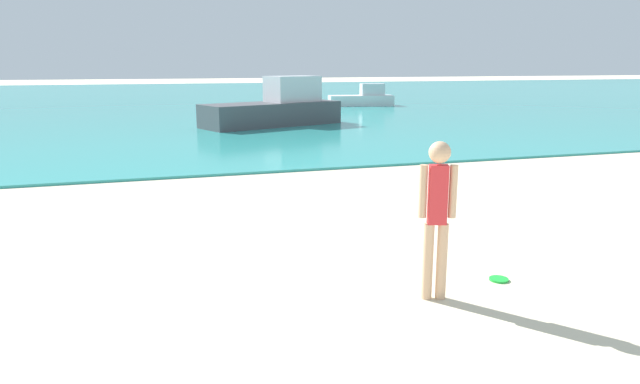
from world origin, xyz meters
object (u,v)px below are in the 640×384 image
boat_near (276,108)px  boat_far (363,98)px  person_standing (437,211)px  frisbee (499,279)px

boat_near → boat_far: 11.63m
person_standing → frisbee: 1.40m
boat_near → boat_far: (7.31, 9.04, -0.23)m
boat_far → person_standing: bearing=79.3°
boat_far → frisbee: bearing=81.1°
frisbee → boat_near: bearing=85.6°
person_standing → frisbee: person_standing is taller
frisbee → boat_near: boat_near is taller
person_standing → boat_far: 28.02m
frisbee → boat_far: 27.47m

